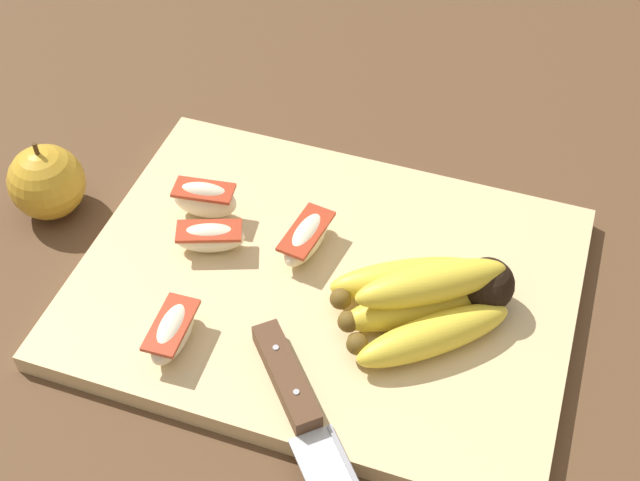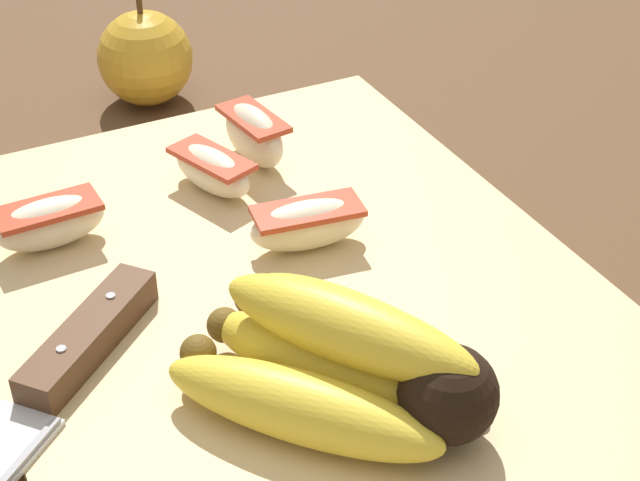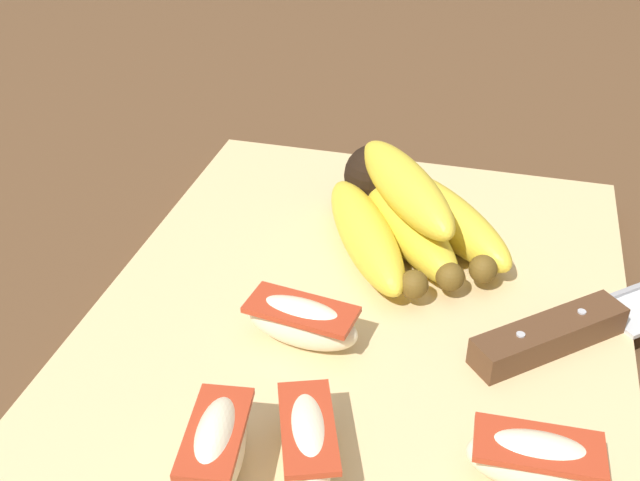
{
  "view_description": "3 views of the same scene",
  "coord_description": "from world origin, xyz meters",
  "px_view_note": "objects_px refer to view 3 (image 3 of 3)",
  "views": [
    {
      "loc": [
        0.14,
        -0.47,
        0.6
      ],
      "look_at": [
        -0.02,
        0.01,
        0.06
      ],
      "focal_mm": 48.36,
      "sensor_mm": 36.0,
      "label": 1
    },
    {
      "loc": [
        0.39,
        -0.18,
        0.36
      ],
      "look_at": [
        -0.01,
        0.02,
        0.04
      ],
      "focal_mm": 55.58,
      "sensor_mm": 36.0,
      "label": 2
    },
    {
      "loc": [
        -0.36,
        -0.07,
        0.32
      ],
      "look_at": [
        0.02,
        0.03,
        0.06
      ],
      "focal_mm": 42.27,
      "sensor_mm": 36.0,
      "label": 3
    }
  ],
  "objects_px": {
    "chefs_knife": "(610,315)",
    "apple_wedge_middle": "(217,449)",
    "apple_wedge_far": "(536,460)",
    "apple_wedge_near": "(314,440)",
    "banana_bunch": "(403,212)",
    "apple_wedge_extra": "(301,321)"
  },
  "relations": [
    {
      "from": "apple_wedge_middle",
      "to": "apple_wedge_far",
      "type": "bearing_deg",
      "value": -76.3
    },
    {
      "from": "apple_wedge_near",
      "to": "apple_wedge_middle",
      "type": "xyz_separation_m",
      "value": [
        -0.02,
        0.04,
        0.01
      ]
    },
    {
      "from": "chefs_knife",
      "to": "apple_wedge_middle",
      "type": "xyz_separation_m",
      "value": [
        -0.17,
        0.19,
        0.01
      ]
    },
    {
      "from": "chefs_knife",
      "to": "apple_wedge_extra",
      "type": "height_order",
      "value": "apple_wedge_extra"
    },
    {
      "from": "banana_bunch",
      "to": "apple_wedge_far",
      "type": "bearing_deg",
      "value": -153.64
    },
    {
      "from": "banana_bunch",
      "to": "apple_wedge_far",
      "type": "distance_m",
      "value": 0.21
    },
    {
      "from": "banana_bunch",
      "to": "chefs_knife",
      "type": "distance_m",
      "value": 0.15
    },
    {
      "from": "banana_bunch",
      "to": "apple_wedge_extra",
      "type": "distance_m",
      "value": 0.13
    },
    {
      "from": "apple_wedge_near",
      "to": "banana_bunch",
      "type": "bearing_deg",
      "value": -2.44
    },
    {
      "from": "banana_bunch",
      "to": "apple_wedge_near",
      "type": "height_order",
      "value": "banana_bunch"
    },
    {
      "from": "banana_bunch",
      "to": "apple_wedge_near",
      "type": "relative_size",
      "value": 2.44
    },
    {
      "from": "banana_bunch",
      "to": "apple_wedge_middle",
      "type": "bearing_deg",
      "value": 167.61
    },
    {
      "from": "banana_bunch",
      "to": "apple_wedge_far",
      "type": "xyz_separation_m",
      "value": [
        -0.19,
        -0.1,
        -0.01
      ]
    },
    {
      "from": "chefs_knife",
      "to": "apple_wedge_near",
      "type": "xyz_separation_m",
      "value": [
        -0.15,
        0.15,
        0.01
      ]
    },
    {
      "from": "apple_wedge_extra",
      "to": "apple_wedge_near",
      "type": "bearing_deg",
      "value": -160.21
    },
    {
      "from": "chefs_knife",
      "to": "apple_wedge_middle",
      "type": "bearing_deg",
      "value": 131.99
    },
    {
      "from": "banana_bunch",
      "to": "apple_wedge_middle",
      "type": "height_order",
      "value": "banana_bunch"
    },
    {
      "from": "apple_wedge_near",
      "to": "apple_wedge_far",
      "type": "relative_size",
      "value": 1.03
    },
    {
      "from": "banana_bunch",
      "to": "chefs_knife",
      "type": "relative_size",
      "value": 0.72
    },
    {
      "from": "apple_wedge_middle",
      "to": "apple_wedge_far",
      "type": "relative_size",
      "value": 0.96
    },
    {
      "from": "apple_wedge_near",
      "to": "apple_wedge_far",
      "type": "xyz_separation_m",
      "value": [
        0.01,
        -0.1,
        0.0
      ]
    },
    {
      "from": "chefs_knife",
      "to": "apple_wedge_middle",
      "type": "relative_size",
      "value": 3.62
    }
  ]
}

